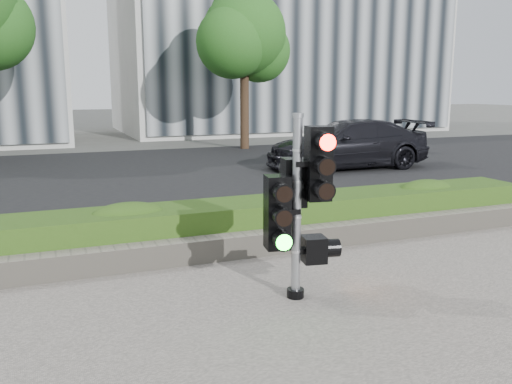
{
  "coord_description": "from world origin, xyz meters",
  "views": [
    {
      "loc": [
        -2.33,
        -5.37,
        2.51
      ],
      "look_at": [
        0.05,
        0.6,
        1.26
      ],
      "focal_mm": 38.0,
      "sensor_mm": 36.0,
      "label": 1
    }
  ],
  "objects": [
    {
      "name": "road",
      "position": [
        0.0,
        10.0,
        0.01
      ],
      "size": [
        60.0,
        13.0,
        0.02
      ],
      "primitive_type": "cube",
      "color": "black",
      "rests_on": "ground"
    },
    {
      "name": "hedge",
      "position": [
        0.0,
        2.55,
        0.37
      ],
      "size": [
        12.0,
        1.0,
        0.68
      ],
      "primitive_type": "cube",
      "color": "#578A2A",
      "rests_on": "sidewalk"
    },
    {
      "name": "car_dark",
      "position": [
        6.54,
        9.19,
        0.77
      ],
      "size": [
        5.24,
        2.31,
        1.5
      ],
      "primitive_type": "imported",
      "rotation": [
        0.0,
        0.0,
        -1.61
      ],
      "color": "black",
      "rests_on": "road"
    },
    {
      "name": "curb",
      "position": [
        0.0,
        3.15,
        0.06
      ],
      "size": [
        60.0,
        0.25,
        0.12
      ],
      "primitive_type": "cube",
      "color": "gray",
      "rests_on": "ground"
    },
    {
      "name": "ground",
      "position": [
        0.0,
        0.0,
        0.0
      ],
      "size": [
        120.0,
        120.0,
        0.0
      ],
      "primitive_type": "plane",
      "color": "#51514C",
      "rests_on": "ground"
    },
    {
      "name": "tree_right",
      "position": [
        5.48,
        15.55,
        4.48
      ],
      "size": [
        4.1,
        3.58,
        6.53
      ],
      "color": "black",
      "rests_on": "ground"
    },
    {
      "name": "building_right",
      "position": [
        11.0,
        25.0,
        6.0
      ],
      "size": [
        18.0,
        10.0,
        12.0
      ],
      "primitive_type": "cube",
      "color": "#B7B7B2",
      "rests_on": "ground"
    },
    {
      "name": "stone_wall",
      "position": [
        0.0,
        1.9,
        0.2
      ],
      "size": [
        12.0,
        0.32,
        0.34
      ],
      "primitive_type": "cube",
      "color": "gray",
      "rests_on": "sidewalk"
    },
    {
      "name": "traffic_signal",
      "position": [
        0.42,
        0.18,
        1.24
      ],
      "size": [
        0.79,
        0.62,
        2.19
      ],
      "rotation": [
        0.0,
        0.0,
        -0.17
      ],
      "color": "black",
      "rests_on": "sidewalk"
    }
  ]
}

